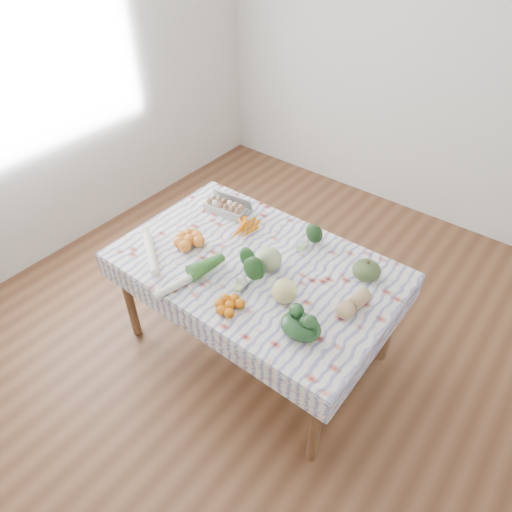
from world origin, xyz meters
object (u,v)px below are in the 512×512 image
grapefruit (284,291)px  cabbage (270,259)px  dining_table (256,274)px  kabocha_squash (367,270)px  egg_carton (225,208)px  butternut_squash (353,303)px

grapefruit → cabbage: bearing=143.8°
dining_table → grapefruit: bearing=-25.1°
kabocha_squash → grapefruit: grapefruit is taller
egg_carton → cabbage: size_ratio=2.05×
dining_table → cabbage: (0.09, 0.01, 0.16)m
cabbage → grapefruit: size_ratio=1.05×
dining_table → grapefruit: (0.30, -0.14, 0.15)m
egg_carton → butternut_squash: bearing=-20.4°
cabbage → butternut_squash: bearing=0.8°
egg_carton → kabocha_squash: bearing=-6.6°
kabocha_squash → dining_table: bearing=-152.5°
egg_carton → butternut_squash: size_ratio=1.33×
butternut_squash → grapefruit: size_ratio=1.62×
kabocha_squash → cabbage: size_ratio=1.13×
kabocha_squash → cabbage: 0.55m
dining_table → butternut_squash: 0.65m
butternut_squash → dining_table: bearing=-169.0°
dining_table → butternut_squash: butternut_squash is taller
dining_table → butternut_squash: (0.63, 0.02, 0.13)m
kabocha_squash → grapefruit: size_ratio=1.19×
egg_carton → cabbage: (0.57, -0.27, 0.03)m
egg_carton → butternut_squash: 1.15m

